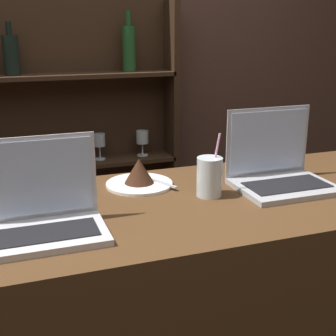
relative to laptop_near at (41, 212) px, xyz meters
name	(u,v)px	position (x,y,z in m)	size (l,w,h in m)	color
back_wall	(74,80)	(0.28, 1.22, 0.19)	(7.00, 0.06, 2.70)	#4C3328
back_shelf	(56,173)	(0.15, 1.14, -0.25)	(1.24, 0.18, 1.73)	#332114
laptop_near	(41,212)	(0.00, 0.00, 0.00)	(0.32, 0.21, 0.24)	silver
laptop_far	(278,170)	(0.78, 0.12, 0.00)	(0.32, 0.24, 0.25)	#ADADB2
cake_plate	(139,176)	(0.34, 0.27, -0.02)	(0.22, 0.22, 0.09)	white
water_glass	(209,177)	(0.52, 0.11, 0.01)	(0.08, 0.08, 0.20)	silver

